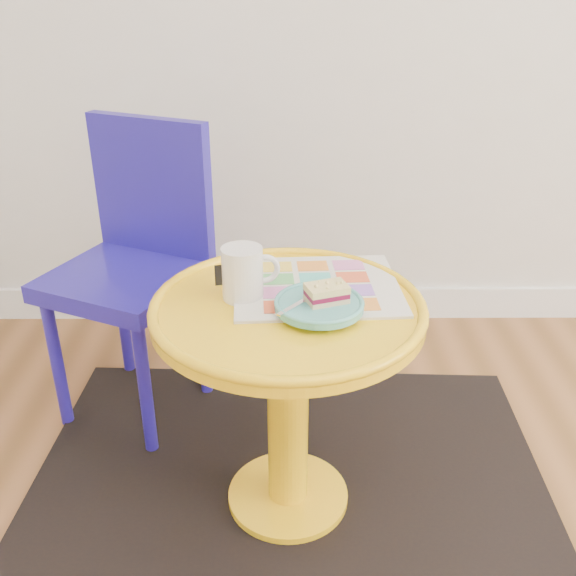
{
  "coord_description": "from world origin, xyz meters",
  "views": [
    {
      "loc": [
        -0.79,
        -0.12,
        1.18
      ],
      "look_at": [
        -0.78,
        1.07,
        0.59
      ],
      "focal_mm": 40.0,
      "sensor_mm": 36.0,
      "label": 1
    }
  ],
  "objects_px": {
    "mug": "(244,272)",
    "side_table": "(288,367)",
    "newspaper": "(317,286)",
    "chair": "(136,253)",
    "plate": "(319,305)"
  },
  "relations": [
    {
      "from": "newspaper",
      "to": "chair",
      "type": "bearing_deg",
      "value": 140.26
    },
    {
      "from": "chair",
      "to": "plate",
      "type": "relative_size",
      "value": 4.56
    },
    {
      "from": "side_table",
      "to": "chair",
      "type": "bearing_deg",
      "value": 133.48
    },
    {
      "from": "chair",
      "to": "newspaper",
      "type": "distance_m",
      "value": 0.6
    },
    {
      "from": "chair",
      "to": "newspaper",
      "type": "relative_size",
      "value": 2.29
    },
    {
      "from": "mug",
      "to": "newspaper",
      "type": "bearing_deg",
      "value": 5.41
    },
    {
      "from": "side_table",
      "to": "plate",
      "type": "distance_m",
      "value": 0.19
    },
    {
      "from": "chair",
      "to": "mug",
      "type": "height_order",
      "value": "chair"
    },
    {
      "from": "mug",
      "to": "plate",
      "type": "xyz_separation_m",
      "value": [
        0.16,
        -0.07,
        -0.04
      ]
    },
    {
      "from": "side_table",
      "to": "newspaper",
      "type": "bearing_deg",
      "value": 52.31
    },
    {
      "from": "mug",
      "to": "side_table",
      "type": "bearing_deg",
      "value": -32.31
    },
    {
      "from": "chair",
      "to": "mug",
      "type": "bearing_deg",
      "value": -26.74
    },
    {
      "from": "side_table",
      "to": "mug",
      "type": "bearing_deg",
      "value": 158.71
    },
    {
      "from": "mug",
      "to": "plate",
      "type": "height_order",
      "value": "mug"
    },
    {
      "from": "newspaper",
      "to": "side_table",
      "type": "bearing_deg",
      "value": -130.87
    }
  ]
}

